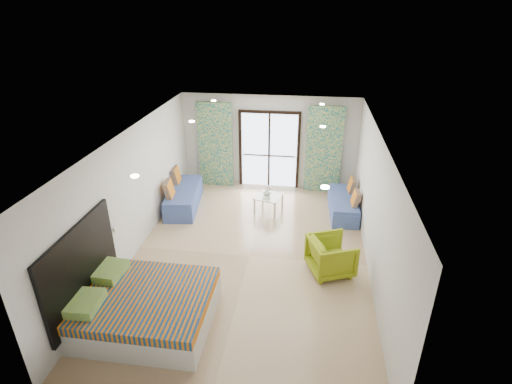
# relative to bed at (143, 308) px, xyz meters

# --- Properties ---
(floor) EXTENTS (5.00, 7.50, 0.01)m
(floor) POSITION_rel_bed_xyz_m (1.48, 2.21, -0.32)
(floor) COLOR #A28260
(floor) RESTS_ON ground
(ceiling) EXTENTS (5.00, 7.50, 0.01)m
(ceiling) POSITION_rel_bed_xyz_m (1.48, 2.21, 2.38)
(ceiling) COLOR silver
(ceiling) RESTS_ON ground
(wall_back) EXTENTS (5.00, 0.01, 2.70)m
(wall_back) POSITION_rel_bed_xyz_m (1.48, 5.96, 1.03)
(wall_back) COLOR silver
(wall_back) RESTS_ON ground
(wall_front) EXTENTS (5.00, 0.01, 2.70)m
(wall_front) POSITION_rel_bed_xyz_m (1.48, -1.54, 1.03)
(wall_front) COLOR silver
(wall_front) RESTS_ON ground
(wall_left) EXTENTS (0.01, 7.50, 2.70)m
(wall_left) POSITION_rel_bed_xyz_m (-1.02, 2.21, 1.03)
(wall_left) COLOR silver
(wall_left) RESTS_ON ground
(wall_right) EXTENTS (0.01, 7.50, 2.70)m
(wall_right) POSITION_rel_bed_xyz_m (3.98, 2.21, 1.03)
(wall_right) COLOR silver
(wall_right) RESTS_ON ground
(balcony_door) EXTENTS (1.76, 0.08, 2.28)m
(balcony_door) POSITION_rel_bed_xyz_m (1.48, 5.93, 0.94)
(balcony_door) COLOR black
(balcony_door) RESTS_ON floor
(balcony_rail) EXTENTS (1.52, 0.03, 0.04)m
(balcony_rail) POSITION_rel_bed_xyz_m (1.48, 5.94, 0.63)
(balcony_rail) COLOR #595451
(balcony_rail) RESTS_ON balcony_door
(curtain_left) EXTENTS (1.00, 0.10, 2.50)m
(curtain_left) POSITION_rel_bed_xyz_m (-0.07, 5.78, 0.93)
(curtain_left) COLOR beige
(curtain_left) RESTS_ON floor
(curtain_right) EXTENTS (1.00, 0.10, 2.50)m
(curtain_right) POSITION_rel_bed_xyz_m (3.03, 5.78, 0.93)
(curtain_right) COLOR beige
(curtain_right) RESTS_ON floor
(downlight_a) EXTENTS (0.12, 0.12, 0.02)m
(downlight_a) POSITION_rel_bed_xyz_m (0.08, 0.21, 2.35)
(downlight_a) COLOR #FFE0B2
(downlight_a) RESTS_ON ceiling
(downlight_b) EXTENTS (0.12, 0.12, 0.02)m
(downlight_b) POSITION_rel_bed_xyz_m (2.88, 0.21, 2.35)
(downlight_b) COLOR #FFE0B2
(downlight_b) RESTS_ON ceiling
(downlight_c) EXTENTS (0.12, 0.12, 0.02)m
(downlight_c) POSITION_rel_bed_xyz_m (0.08, 3.21, 2.35)
(downlight_c) COLOR #FFE0B2
(downlight_c) RESTS_ON ceiling
(downlight_d) EXTENTS (0.12, 0.12, 0.02)m
(downlight_d) POSITION_rel_bed_xyz_m (2.88, 3.21, 2.35)
(downlight_d) COLOR #FFE0B2
(downlight_d) RESTS_ON ceiling
(downlight_e) EXTENTS (0.12, 0.12, 0.02)m
(downlight_e) POSITION_rel_bed_xyz_m (0.08, 5.21, 2.35)
(downlight_e) COLOR #FFE0B2
(downlight_e) RESTS_ON ceiling
(downlight_f) EXTENTS (0.12, 0.12, 0.02)m
(downlight_f) POSITION_rel_bed_xyz_m (2.88, 5.21, 2.35)
(downlight_f) COLOR #FFE0B2
(downlight_f) RESTS_ON ceiling
(headboard) EXTENTS (0.06, 2.10, 1.50)m
(headboard) POSITION_rel_bed_xyz_m (-0.98, 0.00, 0.73)
(headboard) COLOR black
(headboard) RESTS_ON floor
(switch_plate) EXTENTS (0.02, 0.10, 0.10)m
(switch_plate) POSITION_rel_bed_xyz_m (-0.99, 1.25, 0.73)
(switch_plate) COLOR silver
(switch_plate) RESTS_ON wall_left
(bed) EXTENTS (2.23, 1.82, 0.77)m
(bed) POSITION_rel_bed_xyz_m (0.00, 0.00, 0.00)
(bed) COLOR silver
(bed) RESTS_ON floor
(daybed_left) EXTENTS (0.98, 1.99, 0.95)m
(daybed_left) POSITION_rel_bed_xyz_m (-0.64, 4.26, -0.03)
(daybed_left) COLOR #3E5494
(daybed_left) RESTS_ON floor
(daybed_right) EXTENTS (0.73, 1.72, 0.84)m
(daybed_right) POSITION_rel_bed_xyz_m (3.60, 4.47, -0.06)
(daybed_right) COLOR #3E5494
(daybed_right) RESTS_ON floor
(coffee_table) EXTENTS (0.80, 0.80, 0.75)m
(coffee_table) POSITION_rel_bed_xyz_m (1.65, 4.35, 0.06)
(coffee_table) COLOR silver
(coffee_table) RESTS_ON floor
(vase) EXTENTS (0.20, 0.21, 0.20)m
(vase) POSITION_rel_bed_xyz_m (1.61, 4.36, 0.20)
(vase) COLOR white
(vase) RESTS_ON coffee_table
(armchair) EXTENTS (1.02, 1.05, 0.84)m
(armchair) POSITION_rel_bed_xyz_m (3.19, 1.90, 0.10)
(armchair) COLOR #8D9E14
(armchair) RESTS_ON floor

